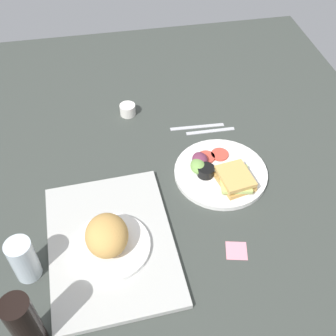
{
  "coord_description": "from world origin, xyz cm",
  "views": [
    {
      "loc": [
        -82.62,
        18.76,
        95.55
      ],
      "look_at": [
        2.0,
        3.0,
        4.0
      ],
      "focal_mm": 44.14,
      "sensor_mm": 36.0,
      "label": 1
    }
  ],
  "objects": [
    {
      "name": "ground_plane",
      "position": [
        0.0,
        0.0,
        -1.5
      ],
      "size": [
        190.0,
        150.0,
        3.0
      ],
      "primitive_type": "cube",
      "color": "#383D38"
    },
    {
      "name": "serving_tray",
      "position": [
        -19.45,
        22.59,
        0.8
      ],
      "size": [
        46.63,
        35.26,
        1.6
      ],
      "primitive_type": "cube",
      "rotation": [
        0.0,
        0.0,
        0.05
      ],
      "color": "#B2B2AD",
      "rests_on": "ground_plane"
    },
    {
      "name": "bread_plate_near",
      "position": [
        -21.41,
        23.01,
        5.7
      ],
      "size": [
        20.74,
        20.74,
        10.13
      ],
      "color": "white",
      "rests_on": "serving_tray"
    },
    {
      "name": "plate_with_salad",
      "position": [
        -0.49,
        -12.94,
        1.69
      ],
      "size": [
        28.95,
        28.95,
        5.4
      ],
      "color": "white",
      "rests_on": "ground_plane"
    },
    {
      "name": "drinking_glass",
      "position": [
        -24.1,
        43.94,
        6.44
      ],
      "size": [
        6.48,
        6.48,
        12.88
      ],
      "primitive_type": "cylinder",
      "color": "silver",
      "rests_on": "ground_plane"
    },
    {
      "name": "soda_bottle",
      "position": [
        -42.06,
        42.02,
        9.29
      ],
      "size": [
        6.4,
        6.4,
        18.57
      ],
      "primitive_type": "cylinder",
      "color": "black",
      "rests_on": "ground_plane"
    },
    {
      "name": "espresso_cup",
      "position": [
        34.78,
        11.64,
        2.0
      ],
      "size": [
        5.6,
        5.6,
        4.0
      ],
      "primitive_type": "cylinder",
      "color": "silver",
      "rests_on": "ground_plane"
    },
    {
      "name": "fork",
      "position": [
        20.17,
        -15.35,
        0.25
      ],
      "size": [
        1.69,
        17.02,
        0.5
      ],
      "primitive_type": "cube",
      "rotation": [
        0.0,
        0.0,
        1.55
      ],
      "color": "#B7B7BC",
      "rests_on": "ground_plane"
    },
    {
      "name": "knife",
      "position": [
        23.17,
        -11.35,
        0.25
      ],
      "size": [
        2.26,
        19.04,
        0.5
      ],
      "primitive_type": "cube",
      "rotation": [
        0.0,
        0.0,
        1.53
      ],
      "color": "#B7B7BC",
      "rests_on": "ground_plane"
    },
    {
      "name": "sticky_note",
      "position": [
        -27.56,
        -10.13,
        0.06
      ],
      "size": [
        6.71,
        6.71,
        0.12
      ],
      "primitive_type": "cube",
      "rotation": [
        0.0,
        0.0,
        -0.23
      ],
      "color": "pink",
      "rests_on": "ground_plane"
    }
  ]
}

